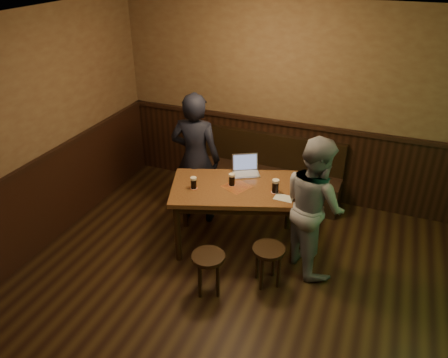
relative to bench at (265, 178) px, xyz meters
name	(u,v)px	position (x,y,z in m)	size (l,w,h in m)	color
room	(214,221)	(0.24, -2.53, 0.89)	(5.04, 6.04, 2.84)	black
bench	(265,178)	(0.00, 0.00, 0.00)	(2.20, 0.50, 0.95)	black
pub_table	(236,194)	(0.00, -1.27, 0.41)	(1.76, 1.35, 0.83)	#5D2E1A
stool_left	(208,263)	(0.02, -2.19, 0.08)	(0.47, 0.47, 0.49)	black
stool_right	(268,255)	(0.58, -1.83, 0.08)	(0.42, 0.42, 0.48)	black
pint_left	(194,183)	(-0.46, -1.49, 0.59)	(0.09, 0.09, 0.15)	#A63214
pint_mid	(232,180)	(-0.07, -1.26, 0.60)	(0.10, 0.10, 0.16)	#A63214
pint_right	(275,186)	(0.46, -1.23, 0.60)	(0.11, 0.11, 0.17)	#A63214
laptop	(246,169)	(-0.01, -0.89, 0.58)	(0.41, 0.38, 0.23)	silver
menu	(284,198)	(0.59, -1.31, 0.52)	(0.22, 0.15, 0.00)	silver
person_suit	(196,159)	(-0.71, -0.89, 0.59)	(0.66, 0.43, 1.80)	black
person_grey	(314,205)	(0.94, -1.33, 0.51)	(0.80, 0.62, 1.64)	gray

